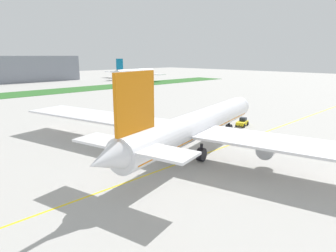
% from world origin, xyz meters
% --- Properties ---
extents(ground_plane, '(600.00, 600.00, 0.00)m').
position_xyz_m(ground_plane, '(0.00, 0.00, 0.00)').
color(ground_plane, '#ADAAA5').
rests_on(ground_plane, ground).
extents(apron_taxi_line, '(280.00, 0.36, 0.01)m').
position_xyz_m(apron_taxi_line, '(0.00, -2.94, 0.00)').
color(apron_taxi_line, yellow).
rests_on(apron_taxi_line, ground).
extents(airliner_foreground, '(51.88, 84.05, 16.23)m').
position_xyz_m(airliner_foreground, '(2.01, -1.66, 5.51)').
color(airliner_foreground, white).
rests_on(airliner_foreground, ground).
extents(pushback_tug, '(6.12, 3.25, 2.16)m').
position_xyz_m(pushback_tug, '(28.76, 4.56, 0.99)').
color(pushback_tug, yellow).
rests_on(pushback_tug, ground).
extents(parked_airliner_far_right, '(42.27, 65.58, 15.94)m').
position_xyz_m(parked_airliner_far_right, '(108.36, 151.38, 5.40)').
color(parked_airliner_far_right, white).
rests_on(parked_airliner_far_right, ground).
extents(terminal_building, '(96.71, 20.00, 18.00)m').
position_xyz_m(terminal_building, '(27.12, 186.63, 9.00)').
color(terminal_building, gray).
rests_on(terminal_building, ground).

